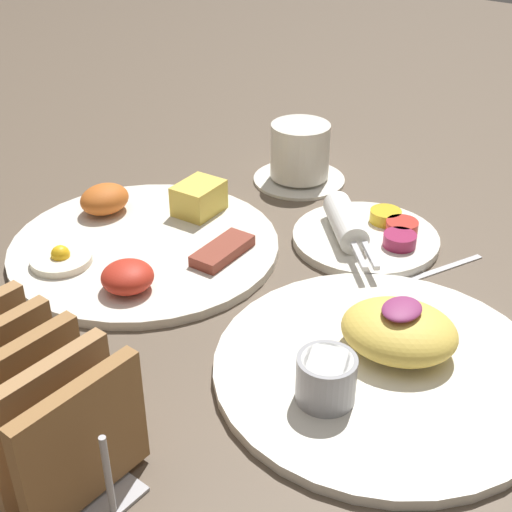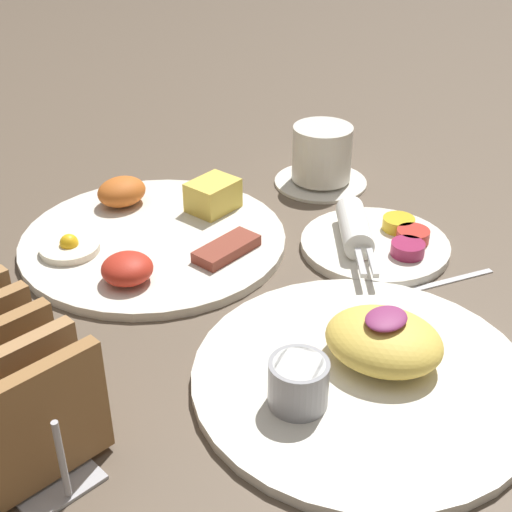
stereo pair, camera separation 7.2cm
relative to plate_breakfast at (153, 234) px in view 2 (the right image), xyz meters
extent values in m
plane|color=brown|center=(-0.03, -0.16, -0.01)|extent=(3.00, 3.00, 0.00)
cylinder|color=silver|center=(0.00, 0.00, -0.01)|extent=(0.29, 0.29, 0.01)
cube|color=#E5C64C|center=(0.09, 0.00, 0.02)|extent=(0.06, 0.05, 0.04)
ellipsoid|color=#C66023|center=(0.02, 0.09, 0.02)|extent=(0.06, 0.05, 0.03)
cylinder|color=#F4EACC|center=(-0.09, 0.03, 0.00)|extent=(0.06, 0.06, 0.01)
sphere|color=yellow|center=(-0.09, 0.03, 0.01)|extent=(0.02, 0.02, 0.02)
ellipsoid|color=red|center=(-0.07, -0.06, 0.01)|extent=(0.05, 0.05, 0.03)
cube|color=brown|center=(0.03, -0.09, 0.01)|extent=(0.08, 0.04, 0.01)
cylinder|color=silver|center=(0.17, -0.18, -0.01)|extent=(0.16, 0.16, 0.01)
cylinder|color=#99234C|center=(0.17, -0.22, 0.01)|extent=(0.04, 0.04, 0.01)
cylinder|color=red|center=(0.19, -0.21, 0.01)|extent=(0.04, 0.04, 0.01)
cylinder|color=gold|center=(0.21, -0.18, 0.01)|extent=(0.04, 0.04, 0.01)
cylinder|color=white|center=(0.15, -0.17, 0.02)|extent=(0.09, 0.09, 0.03)
cube|color=silver|center=(0.11, -0.22, 0.02)|extent=(0.04, 0.04, 0.00)
cube|color=silver|center=(0.10, -0.22, 0.02)|extent=(0.04, 0.04, 0.00)
cylinder|color=silver|center=(-0.02, -0.31, -0.01)|extent=(0.29, 0.29, 0.01)
ellipsoid|color=#EAC651|center=(0.01, -0.31, 0.02)|extent=(0.11, 0.12, 0.04)
ellipsoid|color=#8C3366|center=(0.01, -0.31, 0.04)|extent=(0.04, 0.03, 0.01)
cylinder|color=#99999E|center=(-0.08, -0.30, 0.02)|extent=(0.05, 0.05, 0.04)
cylinder|color=white|center=(-0.08, -0.30, 0.04)|extent=(0.04, 0.04, 0.01)
cube|color=#B7B7BC|center=(-0.26, -0.16, -0.01)|extent=(0.06, 0.18, 0.01)
cube|color=#996B3D|center=(-0.26, -0.22, 0.04)|extent=(0.10, 0.01, 0.10)
cube|color=#AA7C4E|center=(-0.26, -0.19, 0.04)|extent=(0.10, 0.01, 0.10)
cylinder|color=#B7B7BC|center=(-0.26, -0.24, 0.03)|extent=(0.01, 0.01, 0.07)
cylinder|color=silver|center=(0.25, -0.03, -0.01)|extent=(0.12, 0.12, 0.01)
cylinder|color=silver|center=(0.25, -0.03, 0.03)|extent=(0.08, 0.08, 0.07)
cylinder|color=#381E0F|center=(0.25, -0.03, 0.06)|extent=(0.06, 0.06, 0.01)
cube|color=silver|center=(0.17, -0.28, -0.01)|extent=(0.10, 0.05, 0.00)
ellipsoid|color=silver|center=(0.11, -0.25, -0.01)|extent=(0.02, 0.02, 0.01)
camera|label=1|loc=(-0.45, -0.52, 0.39)|focal=50.00mm
camera|label=2|loc=(-0.40, -0.57, 0.39)|focal=50.00mm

